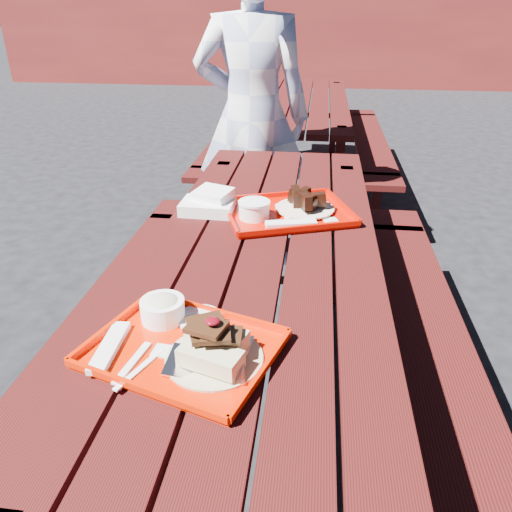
% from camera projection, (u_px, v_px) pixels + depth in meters
% --- Properties ---
extents(ground, '(60.00, 60.00, 0.00)m').
position_uv_depth(ground, '(261.00, 428.00, 1.92)').
color(ground, black).
rests_on(ground, ground).
extents(picnic_table_near, '(1.41, 2.40, 0.75)m').
position_uv_depth(picnic_table_near, '(262.00, 305.00, 1.66)').
color(picnic_table_near, '#3B0B0C').
rests_on(picnic_table_near, ground).
extents(picnic_table_far, '(1.41, 2.40, 0.75)m').
position_uv_depth(picnic_table_far, '(300.00, 123.00, 4.13)').
color(picnic_table_far, '#3B0B0C').
rests_on(picnic_table_far, ground).
extents(near_tray, '(0.48, 0.42, 0.13)m').
position_uv_depth(near_tray, '(187.00, 337.00, 1.14)').
color(near_tray, red).
rests_on(near_tray, picnic_table_near).
extents(far_tray, '(0.54, 0.48, 0.08)m').
position_uv_depth(far_tray, '(286.00, 211.00, 1.84)').
color(far_tray, '#B90B00').
rests_on(far_tray, picnic_table_near).
extents(white_cloth, '(0.20, 0.17, 0.08)m').
position_uv_depth(white_cloth, '(209.00, 203.00, 1.88)').
color(white_cloth, white).
rests_on(white_cloth, picnic_table_near).
extents(person, '(0.65, 0.43, 1.77)m').
position_uv_depth(person, '(252.00, 117.00, 2.77)').
color(person, '#A2AFD5').
rests_on(person, ground).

